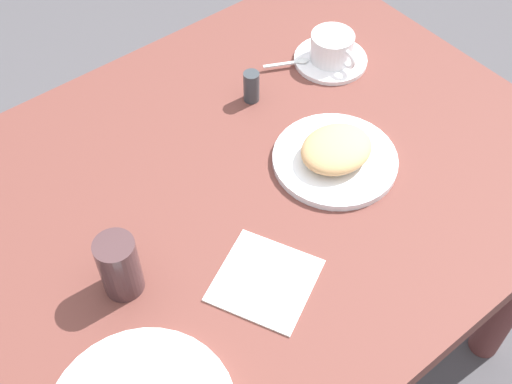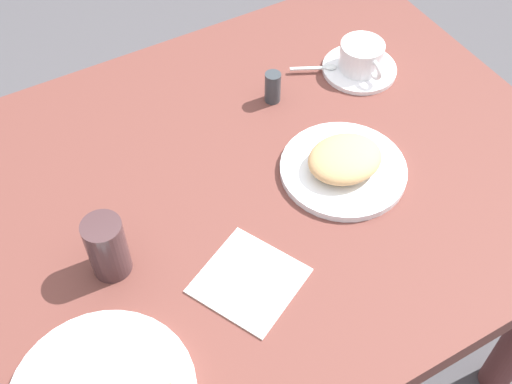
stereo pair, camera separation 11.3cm
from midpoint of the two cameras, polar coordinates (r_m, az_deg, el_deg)
The scene contains 10 objects.
ground_plane at distance 1.79m, azimuth 0.69°, elevation -14.65°, with size 6.00×6.00×0.00m, color #49474B.
dining_table at distance 1.26m, azimuth 0.95°, elevation -2.96°, with size 1.24×0.89×0.73m.
coffee_saucer at distance 1.42m, azimuth 11.26°, elevation 10.33°, with size 0.16×0.16×0.01m, color white.
coffee_cup at distance 1.40m, azimuth 11.53°, elevation 11.42°, with size 0.09×0.12×0.06m.
spoon at distance 1.40m, azimuth 8.06°, elevation 10.54°, with size 0.09×0.05×0.01m.
side_plate at distance 1.21m, azimuth 10.25°, elevation 1.78°, with size 0.23×0.23×0.01m, color white.
side_food_pile at distance 1.19m, azimuth 10.44°, elevation 2.70°, with size 0.14×0.12×0.04m, color tan.
napkin at distance 1.06m, azimuth 2.48°, elevation -7.90°, with size 0.15×0.15×0.00m, color white.
salt_shaker at distance 1.31m, azimuth 3.95°, elevation 8.95°, with size 0.03×0.03×0.07m, color #33383D.
drinking_glass at distance 1.04m, azimuth -9.83°, elevation -4.95°, with size 0.06×0.06×0.11m, color #412A2D.
Camera 2 is at (-0.34, -0.67, 1.63)m, focal length 46.02 mm.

